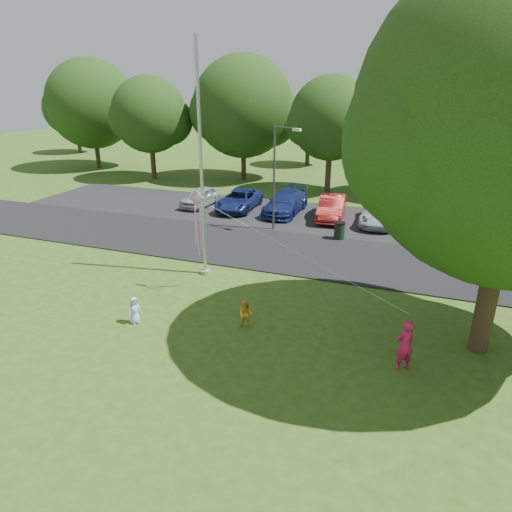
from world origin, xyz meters
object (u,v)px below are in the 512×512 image
(flagpole, at_px, (202,184))
(child_yellow, at_px, (246,314))
(trash_can, at_px, (339,231))
(woman, at_px, (405,345))
(street_lamp, at_px, (278,169))
(child_blue, at_px, (134,310))
(kite, at_px, (201,210))

(flagpole, relative_size, child_yellow, 9.39)
(trash_can, distance_m, woman, 12.17)
(flagpole, distance_m, trash_can, 9.17)
(trash_can, distance_m, child_yellow, 10.86)
(street_lamp, height_order, child_yellow, street_lamp)
(woman, relative_size, child_blue, 1.63)
(child_yellow, height_order, kite, kite)
(child_yellow, bearing_deg, street_lamp, 99.02)
(woman, distance_m, child_yellow, 5.50)
(flagpole, bearing_deg, street_lamp, 81.01)
(street_lamp, relative_size, trash_can, 6.09)
(street_lamp, xyz_separation_m, trash_can, (3.76, -0.38, -3.15))
(flagpole, relative_size, kite, 1.15)
(child_blue, bearing_deg, kite, 12.63)
(kite, bearing_deg, flagpole, 117.18)
(flagpole, xyz_separation_m, child_blue, (-0.40, -5.03, -3.65))
(trash_can, relative_size, child_blue, 0.96)
(child_yellow, distance_m, child_blue, 4.08)
(flagpole, relative_size, woman, 5.91)
(flagpole, distance_m, child_yellow, 6.42)
(woman, bearing_deg, trash_can, -107.45)
(woman, xyz_separation_m, child_blue, (-9.37, -0.40, -0.33))
(woman, distance_m, child_blue, 9.38)
(street_lamp, relative_size, kite, 0.70)
(trash_can, xyz_separation_m, child_blue, (-5.30, -11.86, 0.02))
(kite, bearing_deg, street_lamp, 90.49)
(street_lamp, relative_size, child_yellow, 5.70)
(child_yellow, xyz_separation_m, child_blue, (-3.93, -1.09, -0.01))
(flagpole, xyz_separation_m, kite, (0.82, -1.78, -0.62))
(trash_can, bearing_deg, street_lamp, 174.28)
(street_lamp, bearing_deg, kite, -76.11)
(child_yellow, xyz_separation_m, kite, (-2.71, 2.16, 3.01))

